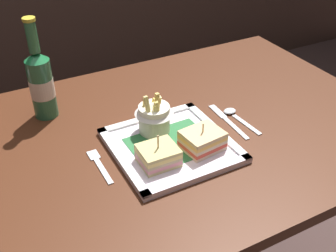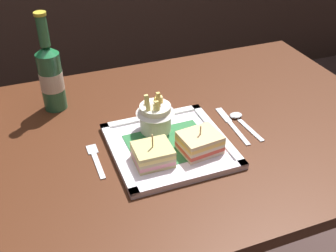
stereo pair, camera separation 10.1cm
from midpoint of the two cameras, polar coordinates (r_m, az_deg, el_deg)
The scene contains 9 objects.
dining_table at distance 1.16m, azimuth 2.34°, elevation -7.28°, with size 1.23×0.80×0.72m.
square_plate at distance 1.00m, azimuth 3.08°, elevation -2.85°, with size 0.28×0.28×0.02m.
sandwich_half_left at distance 0.93m, azimuth 0.99°, elevation -4.05°, with size 0.09×0.08×0.08m.
sandwich_half_right at distance 0.97m, azimuth 7.39°, elevation -2.39°, with size 0.10×0.09×0.07m.
fries_cup at distance 1.01m, azimuth 1.11°, elevation 1.61°, with size 0.10×0.10×0.11m.
beer_bottle at distance 1.13m, azimuth -13.47°, elevation 6.74°, with size 0.06×0.06×0.27m.
fork at distance 0.97m, azimuth -7.06°, elevation -4.62°, with size 0.02×0.13×0.00m.
knife at distance 1.10m, azimuth 11.29°, elevation 0.20°, with size 0.02×0.18×0.00m.
spoon at distance 1.12m, azimuth 12.44°, elevation 0.83°, with size 0.04×0.14×0.01m.
Camera 2 is at (-0.31, -0.81, 1.33)m, focal length 44.14 mm.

